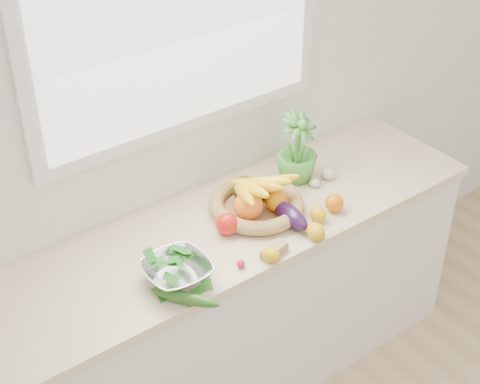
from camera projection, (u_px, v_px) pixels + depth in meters
back_wall at (181, 97)px, 2.89m from camera, size 4.50×0.02×2.70m
counter_cabinet at (228, 310)px, 3.21m from camera, size 2.20×0.58×0.86m
countertop at (227, 229)px, 2.96m from camera, size 2.24×0.62×0.04m
window_pane at (181, 1)px, 2.64m from camera, size 1.18×0.01×0.98m
orange_loose at (334, 203)px, 3.00m from camera, size 0.10×0.10×0.08m
lemon_a at (318, 214)px, 2.95m from camera, size 0.06×0.08×0.06m
lemon_b at (316, 232)px, 2.85m from camera, size 0.09×0.10×0.07m
lemon_c at (271, 255)px, 2.75m from camera, size 0.08×0.09×0.06m
apple at (227, 224)px, 2.88m from camera, size 0.11×0.11×0.09m
ginger at (274, 251)px, 2.78m from camera, size 0.12×0.07×0.04m
garlic_a at (315, 183)px, 3.16m from camera, size 0.05×0.05×0.04m
garlic_b at (328, 174)px, 3.21m from camera, size 0.07×0.07×0.05m
garlic_c at (285, 216)px, 2.96m from camera, size 0.06×0.06×0.04m
eggplant at (290, 215)px, 2.93m from camera, size 0.09×0.21×0.08m
cucumber at (186, 298)px, 2.56m from camera, size 0.18×0.23×0.05m
radish at (241, 264)px, 2.72m from camera, size 0.04×0.04×0.03m
potted_herb at (297, 149)px, 3.14m from camera, size 0.22×0.22×0.32m
fruit_basket at (256, 200)px, 2.99m from camera, size 0.49×0.49×0.19m
colander_with_spinach at (177, 268)px, 2.63m from camera, size 0.25×0.25×0.13m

